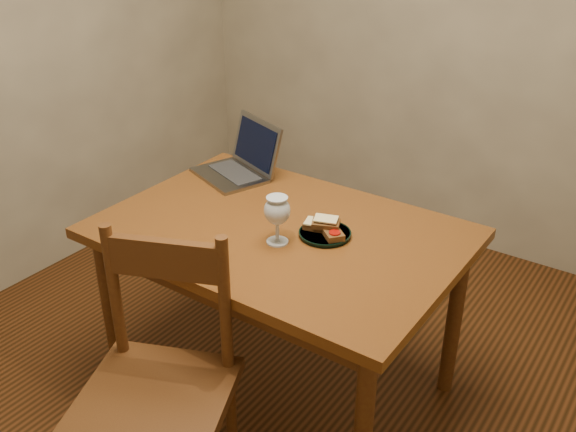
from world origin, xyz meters
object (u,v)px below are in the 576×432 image
Objects in this scene: plate at (325,234)px; laptop at (242,160)px; chair at (157,377)px; table at (281,249)px; milk_glass at (277,220)px.

plate is 0.65m from laptop.
chair is at bearing -102.49° from plate.
table is 2.23× the size of chair.
chair is 3.08× the size of plate.
table is 3.28× the size of laptop.
plate reaches higher than table.
laptop is (-0.59, 0.27, 0.05)m from plate.
laptop reaches higher than table.
chair reaches higher than plate.
chair is (0.01, -0.66, -0.13)m from table.
laptop is (-0.48, 0.40, -0.03)m from milk_glass.
plate is at bearing 50.11° from milk_glass.
plate is 0.19m from milk_glass.
milk_glass is at bearing -129.89° from plate.
milk_glass reaches higher than table.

